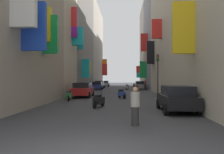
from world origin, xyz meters
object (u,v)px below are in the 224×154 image
at_px(parked_car_blue, 97,85).
at_px(scooter_blue, 122,94).
at_px(parked_car_black, 176,98).
at_px(scooter_black, 99,101).
at_px(parked_car_silver, 105,83).
at_px(pedestrian_crossing, 135,106).
at_px(parked_car_white, 99,84).
at_px(scooter_orange, 137,89).
at_px(parked_car_grey, 140,85).
at_px(scooter_white, 127,87).
at_px(scooter_green, 69,95).
at_px(traffic_light_near_corner, 158,68).
at_px(pedestrian_near_left, 145,85).
at_px(scooter_red, 134,86).
at_px(parked_car_red, 82,89).

distance_m(parked_car_blue, scooter_blue, 18.20).
bearing_deg(parked_car_black, scooter_black, 159.11).
distance_m(parked_car_blue, parked_car_silver, 16.54).
xyz_separation_m(parked_car_black, pedestrian_crossing, (-2.59, -4.27, -0.00)).
height_order(parked_car_white, scooter_black, parked_car_white).
height_order(scooter_orange, pedestrian_crossing, pedestrian_crossing).
bearing_deg(parked_car_grey, scooter_white, -137.59).
bearing_deg(scooter_green, parked_car_grey, 71.22).
height_order(parked_car_grey, pedestrian_crossing, pedestrian_crossing).
bearing_deg(parked_car_grey, parked_car_black, -89.40).
bearing_deg(pedestrian_crossing, parked_car_silver, 96.10).
bearing_deg(scooter_black, parked_car_black, -20.89).
relative_size(parked_car_white, traffic_light_near_corner, 0.98).
bearing_deg(parked_car_white, pedestrian_near_left, -40.93).
bearing_deg(scooter_black, scooter_orange, 79.05).
bearing_deg(parked_car_white, parked_car_black, -76.34).
height_order(parked_car_black, scooter_blue, parked_car_black).
distance_m(scooter_red, scooter_white, 7.01).
height_order(pedestrian_crossing, traffic_light_near_corner, traffic_light_near_corner).
relative_size(parked_car_silver, pedestrian_crossing, 2.50).
bearing_deg(parked_car_blue, parked_car_black, -73.90).
bearing_deg(scooter_blue, traffic_light_near_corner, 42.14).
relative_size(parked_car_grey, scooter_white, 2.30).
relative_size(parked_car_black, scooter_black, 2.35).
relative_size(scooter_green, pedestrian_crossing, 1.18).
relative_size(parked_car_white, scooter_red, 2.41).
height_order(scooter_orange, pedestrian_near_left, pedestrian_near_left).
xyz_separation_m(parked_car_grey, scooter_green, (-7.55, -22.20, -0.29)).
bearing_deg(parked_car_red, scooter_blue, -22.16).
xyz_separation_m(parked_car_black, scooter_orange, (-1.24, 20.02, -0.33)).
height_order(scooter_blue, pedestrian_near_left, pedestrian_near_left).
distance_m(scooter_orange, pedestrian_crossing, 24.32).
distance_m(scooter_red, scooter_black, 31.78).
bearing_deg(parked_car_silver, pedestrian_near_left, -65.81).
xyz_separation_m(parked_car_blue, scooter_orange, (6.45, -6.62, -0.25)).
xyz_separation_m(parked_car_silver, scooter_orange, (6.42, -23.15, -0.25)).
distance_m(scooter_black, pedestrian_crossing, 6.47).
bearing_deg(parked_car_silver, scooter_blue, -82.74).
bearing_deg(scooter_green, scooter_white, 75.48).
bearing_deg(scooter_white, scooter_blue, -92.09).
xyz_separation_m(pedestrian_crossing, pedestrian_near_left, (2.87, 29.76, 0.10)).
height_order(scooter_white, pedestrian_near_left, pedestrian_near_left).
relative_size(parked_car_grey, parked_car_red, 1.00).
height_order(parked_car_black, pedestrian_crossing, pedestrian_crossing).
xyz_separation_m(parked_car_white, scooter_red, (6.77, 0.77, -0.30)).
distance_m(pedestrian_near_left, traffic_light_near_corner, 13.17).
bearing_deg(parked_car_silver, scooter_green, -90.30).
xyz_separation_m(parked_car_black, parked_car_red, (-7.41, 10.65, -0.01)).
bearing_deg(pedestrian_near_left, scooter_black, -102.03).
relative_size(parked_car_blue, parked_car_silver, 1.00).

